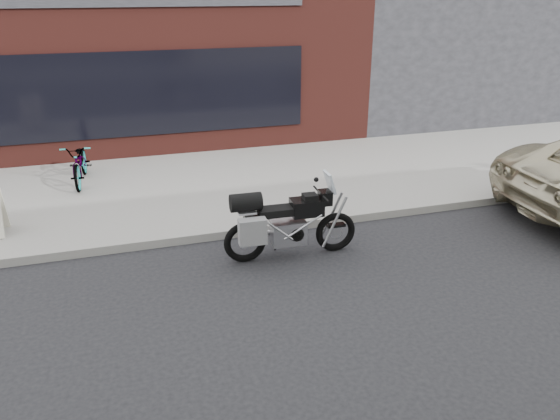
% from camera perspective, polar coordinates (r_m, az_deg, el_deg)
% --- Properties ---
extents(ground, '(120.00, 120.00, 0.00)m').
position_cam_1_polar(ground, '(6.33, 2.81, -18.10)').
color(ground, black).
rests_on(ground, ground).
extents(near_sidewalk, '(44.00, 6.00, 0.15)m').
position_cam_1_polar(near_sidewalk, '(12.31, -8.24, 3.08)').
color(near_sidewalk, gray).
rests_on(near_sidewalk, ground).
extents(storefront, '(14.00, 10.07, 4.50)m').
position_cam_1_polar(storefront, '(18.58, -18.65, 15.60)').
color(storefront, '#54201B').
rests_on(storefront, ground).
extents(neighbour_building, '(10.00, 10.00, 6.00)m').
position_cam_1_polar(neighbour_building, '(21.91, 16.07, 18.75)').
color(neighbour_building, '#26262B').
rests_on(neighbour_building, ground).
extents(motorcycle, '(2.21, 0.71, 1.40)m').
position_cam_1_polar(motorcycle, '(8.67, 0.30, -1.41)').
color(motorcycle, black).
rests_on(motorcycle, ground).
extents(bicycle_front, '(0.73, 1.77, 0.91)m').
position_cam_1_polar(bicycle_front, '(12.43, -20.14, 4.68)').
color(bicycle_front, gray).
rests_on(bicycle_front, near_sidewalk).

